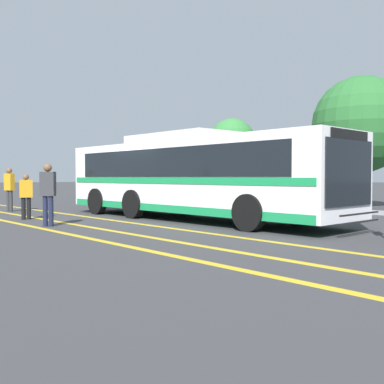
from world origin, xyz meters
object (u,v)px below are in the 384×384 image
parked_car_1 (174,190)px  parked_car_2 (266,194)px  tree_1 (361,125)px  parked_car_0 (121,189)px  pedestrian_2 (48,190)px  pedestrian_0 (9,186)px  transit_bus (192,175)px  tree_0 (232,142)px  pedestrian_1 (26,194)px

parked_car_1 → parked_car_2: size_ratio=1.10×
parked_car_1 → tree_1: bearing=121.8°
parked_car_0 → tree_1: 14.12m
parked_car_2 → pedestrian_2: 9.37m
parked_car_0 → pedestrian_0: bearing=-155.8°
transit_bus → pedestrian_0: bearing=-67.4°
tree_0 → pedestrian_1: bearing=-74.9°
parked_car_0 → pedestrian_2: 14.30m
transit_bus → parked_car_2: (-0.62, 4.76, -0.76)m
tree_0 → tree_1: tree_1 is taller
parked_car_0 → pedestrian_1: size_ratio=2.59×
pedestrian_1 → parked_car_2: bearing=-0.1°
pedestrian_0 → pedestrian_1: pedestrian_0 is taller
transit_bus → parked_car_0: size_ratio=2.93×
pedestrian_2 → tree_0: 16.16m
parked_car_0 → pedestrian_0: pedestrian_0 is taller
pedestrian_0 → pedestrian_2: size_ratio=1.00×
parked_car_1 → pedestrian_1: size_ratio=3.06×
parked_car_0 → parked_car_2: parked_car_0 is taller
transit_bus → parked_car_2: size_ratio=2.72×
transit_bus → pedestrian_1: (-3.73, -4.23, -0.64)m
parked_car_1 → parked_car_2: bearing=88.3°
parked_car_0 → tree_1: tree_1 is taller
parked_car_2 → transit_bus: bearing=9.4°
transit_bus → pedestrian_1: transit_bus is taller
parked_car_2 → parked_car_0: bearing=-88.4°
parked_car_2 → pedestrian_2: (-0.55, -9.34, 0.31)m
parked_car_2 → parked_car_1: bearing=-86.9°
parked_car_0 → pedestrian_2: size_ratio=2.18×
pedestrian_1 → parked_car_0: bearing=61.2°
pedestrian_1 → pedestrian_2: bearing=-78.8°
transit_bus → tree_1: size_ratio=1.91×
parked_car_2 → tree_1: tree_1 is taller
parked_car_0 → parked_car_2: size_ratio=0.93×
pedestrian_1 → pedestrian_2: 2.59m
parked_car_1 → pedestrian_1: pedestrian_1 is taller
transit_bus → parked_car_1: bearing=-126.3°
tree_0 → tree_1: size_ratio=0.82×
tree_0 → tree_1: 8.48m
parked_car_2 → pedestrian_1: (-3.11, -8.99, 0.12)m
transit_bus → pedestrian_0: transit_bus is taller
parked_car_2 → tree_1: 6.17m
tree_0 → transit_bus: bearing=-52.9°
pedestrian_1 → tree_0: size_ratio=0.31×
parked_car_0 → parked_car_1: bearing=-95.3°
parked_car_1 → pedestrian_2: (5.47, -9.23, 0.31)m
parked_car_2 → pedestrian_1: bearing=-17.1°
transit_bus → parked_car_0: 12.89m
pedestrian_1 → tree_0: (-3.85, 14.26, 2.70)m
tree_1 → parked_car_2: bearing=-106.5°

